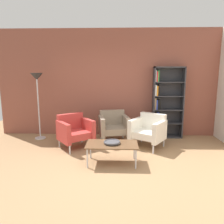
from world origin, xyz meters
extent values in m
plane|color=#9E7751|center=(0.00, 0.00, 0.00)|extent=(8.32, 8.32, 0.00)
cube|color=brown|center=(0.00, 2.46, 1.45)|extent=(6.40, 0.12, 2.90)
cube|color=#333338|center=(1.07, 2.23, 0.95)|extent=(0.03, 0.30, 1.90)
cube|color=#333338|center=(1.84, 2.23, 0.95)|extent=(0.03, 0.30, 1.90)
cube|color=#333338|center=(1.46, 2.23, 1.89)|extent=(0.80, 0.30, 0.03)
cube|color=#333338|center=(1.46, 2.23, 0.01)|extent=(0.80, 0.30, 0.03)
cube|color=#333338|center=(1.46, 2.37, 0.95)|extent=(0.80, 0.02, 1.90)
cube|color=#333338|center=(1.46, 2.23, 0.40)|extent=(0.76, 0.28, 0.02)
cube|color=#333338|center=(1.46, 2.23, 0.77)|extent=(0.76, 0.28, 0.02)
cube|color=#333338|center=(1.46, 2.23, 1.13)|extent=(0.76, 0.28, 0.02)
cube|color=#333338|center=(1.46, 2.23, 1.50)|extent=(0.76, 0.28, 0.02)
cube|color=red|center=(1.10, 2.19, 0.18)|extent=(0.03, 0.20, 0.28)
cube|color=purple|center=(1.14, 2.21, 0.19)|extent=(0.03, 0.25, 0.29)
cube|color=blue|center=(1.18, 2.18, 0.21)|extent=(0.02, 0.17, 0.33)
cube|color=olive|center=(1.22, 2.21, 0.14)|extent=(0.03, 0.25, 0.20)
cube|color=blue|center=(1.10, 2.19, 0.52)|extent=(0.02, 0.20, 0.22)
cube|color=orange|center=(1.14, 2.20, 0.53)|extent=(0.04, 0.22, 0.25)
cube|color=blue|center=(1.19, 2.19, 0.56)|extent=(0.04, 0.20, 0.29)
cube|color=black|center=(1.25, 2.19, 0.52)|extent=(0.04, 0.20, 0.22)
cube|color=olive|center=(1.11, 2.18, 0.93)|extent=(0.04, 0.19, 0.30)
cube|color=blue|center=(1.15, 2.17, 0.91)|extent=(0.03, 0.17, 0.26)
cube|color=black|center=(1.19, 2.21, 0.91)|extent=(0.04, 0.24, 0.27)
cube|color=black|center=(1.23, 2.18, 0.90)|extent=(0.02, 0.17, 0.24)
cube|color=white|center=(1.10, 2.21, 1.29)|extent=(0.04, 0.24, 0.28)
cube|color=orange|center=(1.15, 2.22, 1.28)|extent=(0.03, 0.25, 0.26)
cube|color=black|center=(1.18, 2.19, 1.30)|extent=(0.02, 0.20, 0.31)
cube|color=white|center=(1.09, 2.22, 1.66)|extent=(0.02, 0.25, 0.29)
cube|color=red|center=(1.13, 2.20, 1.65)|extent=(0.03, 0.23, 0.26)
cube|color=green|center=(1.16, 2.22, 1.66)|extent=(0.02, 0.25, 0.29)
cube|color=brown|center=(0.02, 0.43, 0.39)|extent=(1.00, 0.56, 0.02)
cylinder|color=silver|center=(-0.43, 0.20, 0.19)|extent=(0.03, 0.03, 0.38)
cylinder|color=silver|center=(0.47, 0.20, 0.19)|extent=(0.03, 0.03, 0.38)
cylinder|color=silver|center=(-0.43, 0.66, 0.19)|extent=(0.03, 0.03, 0.38)
cylinder|color=silver|center=(0.47, 0.66, 0.19)|extent=(0.03, 0.03, 0.38)
cylinder|color=#4C4C51|center=(0.02, 0.43, 0.41)|extent=(0.13, 0.13, 0.02)
cylinder|color=#4C4C51|center=(0.02, 0.43, 0.43)|extent=(0.32, 0.32, 0.02)
torus|color=#4C4C51|center=(0.02, 0.43, 0.44)|extent=(0.32, 0.32, 0.02)
cube|color=gray|center=(0.02, 1.75, 0.32)|extent=(0.74, 0.70, 0.16)
cube|color=gray|center=(-0.04, 2.02, 0.59)|extent=(0.65, 0.25, 0.38)
cube|color=gray|center=(-0.28, 1.67, 0.43)|extent=(0.22, 0.63, 0.46)
cube|color=gray|center=(0.33, 1.80, 0.43)|extent=(0.22, 0.63, 0.46)
cylinder|color=silver|center=(-0.21, 1.39, 0.12)|extent=(0.04, 0.04, 0.24)
cylinder|color=silver|center=(0.38, 1.51, 0.12)|extent=(0.04, 0.04, 0.24)
cylinder|color=silver|center=(-0.33, 1.96, 0.12)|extent=(0.04, 0.04, 0.24)
cylinder|color=silver|center=(0.26, 2.08, 0.12)|extent=(0.04, 0.04, 0.24)
cube|color=white|center=(0.83, 1.39, 0.32)|extent=(0.85, 0.84, 0.16)
cube|color=white|center=(0.98, 1.61, 0.59)|extent=(0.60, 0.45, 0.38)
cube|color=white|center=(0.56, 1.54, 0.43)|extent=(0.43, 0.57, 0.46)
cube|color=white|center=(1.08, 1.20, 0.43)|extent=(0.43, 0.57, 0.46)
cylinder|color=silver|center=(0.41, 1.30, 0.12)|extent=(0.04, 0.04, 0.24)
cylinder|color=silver|center=(0.91, 0.96, 0.12)|extent=(0.04, 0.04, 0.24)
cylinder|color=silver|center=(0.73, 1.78, 0.12)|extent=(0.04, 0.04, 0.24)
cylinder|color=silver|center=(1.23, 1.45, 0.12)|extent=(0.04, 0.04, 0.24)
cube|color=#B73833|center=(-0.86, 1.28, 0.32)|extent=(0.86, 0.85, 0.16)
cube|color=#B73833|center=(-1.03, 1.50, 0.59)|extent=(0.58, 0.49, 0.38)
cube|color=#B73833|center=(-1.09, 1.08, 0.43)|extent=(0.46, 0.55, 0.46)
cube|color=#B73833|center=(-0.60, 1.46, 0.43)|extent=(0.46, 0.55, 0.46)
cylinder|color=silver|center=(-0.91, 0.85, 0.12)|extent=(0.04, 0.04, 0.24)
cylinder|color=silver|center=(-0.43, 1.22, 0.12)|extent=(0.04, 0.04, 0.24)
cylinder|color=silver|center=(-1.26, 1.31, 0.12)|extent=(0.04, 0.04, 0.24)
cylinder|color=silver|center=(-0.79, 1.68, 0.12)|extent=(0.04, 0.04, 0.24)
cylinder|color=silver|center=(-1.97, 1.97, 0.01)|extent=(0.28, 0.28, 0.02)
cylinder|color=silver|center=(-1.97, 1.97, 0.85)|extent=(0.03, 0.03, 1.65)
cone|color=#2D2D2D|center=(-1.97, 1.97, 1.65)|extent=(0.32, 0.32, 0.18)
camera|label=1|loc=(0.18, -3.60, 1.79)|focal=35.00mm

